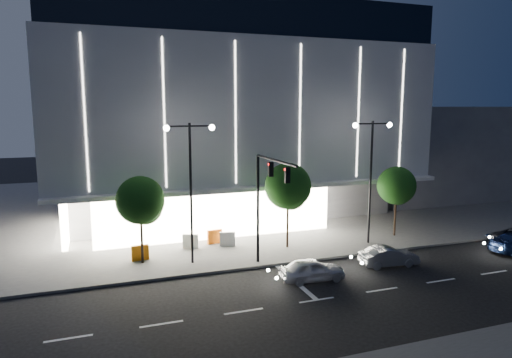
{
  "coord_description": "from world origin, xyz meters",
  "views": [
    {
      "loc": [
        -8.47,
        -21.63,
        9.91
      ],
      "look_at": [
        1.97,
        7.9,
        5.0
      ],
      "focal_mm": 32.0,
      "sensor_mm": 36.0,
      "label": 1
    }
  ],
  "objects": [
    {
      "name": "tree_left",
      "position": [
        -5.97,
        7.02,
        4.03
      ],
      "size": [
        3.02,
        3.02,
        5.72
      ],
      "color": "black",
      "rests_on": "ground"
    },
    {
      "name": "car_lead",
      "position": [
        3.0,
        1.04,
        0.65
      ],
      "size": [
        3.91,
        1.82,
        1.3
      ],
      "primitive_type": "imported",
      "rotation": [
        0.0,
        0.0,
        1.49
      ],
      "color": "#B9BBC2",
      "rests_on": "ground"
    },
    {
      "name": "street_lamp_east",
      "position": [
        10.0,
        6.0,
        5.96
      ],
      "size": [
        3.16,
        0.36,
        9.0
      ],
      "color": "black",
      "rests_on": "ground"
    },
    {
      "name": "barrier_a",
      "position": [
        -6.09,
        7.56,
        0.65
      ],
      "size": [
        1.12,
        0.37,
        1.0
      ],
      "primitive_type": "cube",
      "rotation": [
        0.0,
        0.0,
        0.11
      ],
      "color": "orange",
      "rests_on": "sidewalk_museum"
    },
    {
      "name": "barrier_b",
      "position": [
        -2.51,
        9.02,
        0.65
      ],
      "size": [
        1.1,
        0.69,
        1.0
      ],
      "primitive_type": "cube",
      "rotation": [
        0.0,
        0.0,
        -0.43
      ],
      "color": "white",
      "rests_on": "sidewalk_museum"
    },
    {
      "name": "tree_mid",
      "position": [
        4.03,
        7.02,
        4.33
      ],
      "size": [
        3.25,
        3.25,
        6.15
      ],
      "color": "black",
      "rests_on": "ground"
    },
    {
      "name": "barrier_c",
      "position": [
        -0.62,
        9.58,
        0.65
      ],
      "size": [
        1.12,
        0.39,
        1.0
      ],
      "primitive_type": "cube",
      "rotation": [
        0.0,
        0.0,
        0.13
      ],
      "color": "#CF560B",
      "rests_on": "sidewalk_museum"
    },
    {
      "name": "sidewalk_museum",
      "position": [
        5.0,
        24.0,
        0.07
      ],
      "size": [
        70.0,
        40.0,
        0.15
      ],
      "primitive_type": "cube",
      "color": "#474747",
      "rests_on": "ground"
    },
    {
      "name": "museum",
      "position": [
        2.98,
        22.31,
        9.27
      ],
      "size": [
        30.0,
        25.8,
        18.0
      ],
      "color": "#4C4C51",
      "rests_on": "ground"
    },
    {
      "name": "ground",
      "position": [
        0.0,
        0.0,
        0.0
      ],
      "size": [
        160.0,
        160.0,
        0.0
      ],
      "primitive_type": "plane",
      "color": "black",
      "rests_on": "ground"
    },
    {
      "name": "car_second",
      "position": [
        8.66,
        1.66,
        0.62
      ],
      "size": [
        3.85,
        1.67,
        1.23
      ],
      "primitive_type": "imported",
      "rotation": [
        0.0,
        0.0,
        1.47
      ],
      "color": "gray",
      "rests_on": "ground"
    },
    {
      "name": "traffic_mast",
      "position": [
        1.0,
        3.34,
        5.03
      ],
      "size": [
        0.33,
        5.89,
        7.07
      ],
      "color": "black",
      "rests_on": "ground"
    },
    {
      "name": "annex_building",
      "position": [
        26.0,
        24.0,
        5.0
      ],
      "size": [
        16.0,
        20.0,
        10.0
      ],
      "primitive_type": "cube",
      "color": "#4C4C51",
      "rests_on": "ground"
    },
    {
      "name": "barrier_d",
      "position": [
        0.09,
        8.71,
        0.65
      ],
      "size": [
        1.13,
        0.54,
        1.0
      ],
      "primitive_type": "cube",
      "rotation": [
        0.0,
        0.0,
        -0.28
      ],
      "color": "silver",
      "rests_on": "sidewalk_museum"
    },
    {
      "name": "street_lamp_west",
      "position": [
        -3.0,
        6.0,
        5.96
      ],
      "size": [
        3.16,
        0.36,
        9.0
      ],
      "color": "black",
      "rests_on": "ground"
    },
    {
      "name": "tree_right",
      "position": [
        13.03,
        7.02,
        3.88
      ],
      "size": [
        2.91,
        2.91,
        5.51
      ],
      "color": "black",
      "rests_on": "ground"
    }
  ]
}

